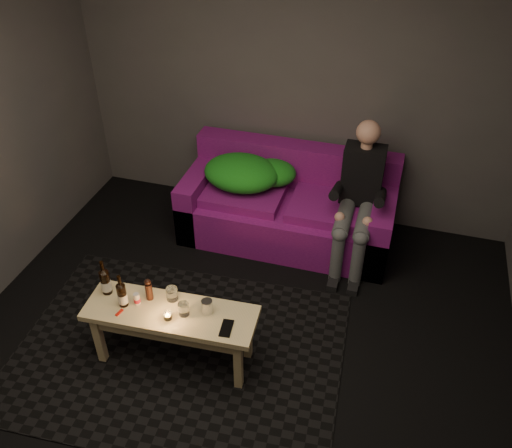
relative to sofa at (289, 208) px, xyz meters
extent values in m
plane|color=black|center=(-0.06, -1.81, -0.29)|extent=(4.50, 4.50, 0.00)
plane|color=#4D4B4E|center=(-0.06, 0.44, 1.01)|extent=(4.00, 0.00, 4.00)
cube|color=black|center=(-0.42, -1.60, -0.28)|extent=(2.43, 1.84, 0.01)
cube|color=#6E0F72|center=(0.00, -0.04, -0.09)|extent=(1.85, 0.83, 0.39)
cube|color=#6E0F72|center=(0.00, 0.27, 0.30)|extent=(1.85, 0.20, 0.41)
cube|color=#6E0F72|center=(-0.83, -0.04, 0.00)|extent=(0.18, 0.83, 0.57)
cube|color=#6E0F72|center=(0.83, -0.04, 0.00)|extent=(0.18, 0.83, 0.57)
cube|color=#6E0F72|center=(-0.39, -0.09, 0.14)|extent=(0.69, 0.55, 0.09)
cube|color=#6E0F72|center=(0.39, -0.09, 0.14)|extent=(0.69, 0.55, 0.09)
ellipsoid|color=#1E8718|center=(-0.43, -0.04, 0.32)|extent=(0.67, 0.52, 0.28)
ellipsoid|color=#1E8718|center=(-0.17, 0.08, 0.29)|extent=(0.41, 0.33, 0.22)
ellipsoid|color=#1E8718|center=(-0.63, 0.07, 0.26)|extent=(0.30, 0.24, 0.15)
cube|color=black|center=(0.61, 0.00, 0.46)|extent=(0.33, 0.20, 0.51)
sphere|color=#DC9E89|center=(0.61, 0.00, 0.85)|extent=(0.19, 0.19, 0.19)
cylinder|color=#474B51|center=(0.53, -0.29, 0.20)|extent=(0.13, 0.46, 0.13)
cylinder|color=#474B51|center=(0.70, -0.29, 0.20)|extent=(0.13, 0.46, 0.13)
cylinder|color=#474B51|center=(0.53, -0.51, -0.05)|extent=(0.10, 0.10, 0.47)
cylinder|color=#474B51|center=(0.70, -0.51, -0.05)|extent=(0.10, 0.10, 0.47)
cube|color=black|center=(0.53, -0.56, -0.26)|extent=(0.08, 0.20, 0.06)
cube|color=black|center=(0.70, -0.56, -0.26)|extent=(0.08, 0.20, 0.06)
cube|color=tan|center=(-0.42, -1.65, 0.17)|extent=(1.19, 0.44, 0.04)
cube|color=tan|center=(-0.42, -1.65, 0.09)|extent=(1.03, 0.35, 0.11)
cube|color=tan|center=(-0.91, -1.81, -0.07)|extent=(0.06, 0.06, 0.44)
cube|color=tan|center=(-0.92, -1.54, -0.07)|extent=(0.06, 0.06, 0.44)
cube|color=tan|center=(0.09, -1.75, -0.07)|extent=(0.06, 0.06, 0.44)
cube|color=tan|center=(0.07, -1.48, -0.07)|extent=(0.06, 0.06, 0.44)
cylinder|color=black|center=(-0.90, -1.60, 0.28)|extent=(0.07, 0.07, 0.19)
cylinder|color=white|center=(-0.90, -1.60, 0.26)|extent=(0.07, 0.07, 0.08)
cone|color=black|center=(-0.90, -1.60, 0.39)|extent=(0.07, 0.07, 0.03)
cylinder|color=black|center=(-0.90, -1.60, 0.42)|extent=(0.03, 0.03, 0.09)
cylinder|color=black|center=(-0.74, -1.68, 0.28)|extent=(0.06, 0.06, 0.17)
cylinder|color=white|center=(-0.74, -1.68, 0.25)|extent=(0.07, 0.07, 0.07)
cone|color=black|center=(-0.74, -1.68, 0.38)|extent=(0.06, 0.06, 0.03)
cylinder|color=black|center=(-0.74, -1.68, 0.41)|extent=(0.02, 0.02, 0.08)
cylinder|color=silver|center=(-0.66, -1.64, 0.23)|extent=(0.05, 0.05, 0.09)
cylinder|color=black|center=(-0.60, -1.58, 0.26)|extent=(0.06, 0.06, 0.13)
cylinder|color=white|center=(-0.45, -1.54, 0.24)|extent=(0.09, 0.09, 0.10)
cylinder|color=white|center=(-0.40, -1.71, 0.21)|extent=(0.06, 0.06, 0.04)
sphere|color=orange|center=(-0.40, -1.71, 0.22)|extent=(0.02, 0.02, 0.02)
cylinder|color=white|center=(-0.32, -1.64, 0.24)|extent=(0.07, 0.07, 0.09)
cylinder|color=silver|center=(-0.18, -1.58, 0.24)|extent=(0.07, 0.07, 0.10)
cube|color=black|center=(-0.01, -1.69, 0.19)|extent=(0.09, 0.16, 0.01)
cube|color=#B7150B|center=(-0.73, -1.76, 0.20)|extent=(0.03, 0.07, 0.01)
camera|label=1|loc=(0.85, -3.92, 2.82)|focal=38.00mm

